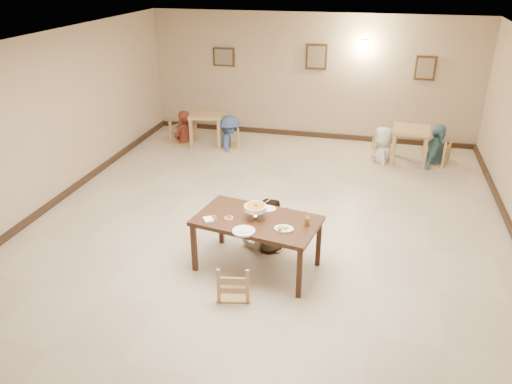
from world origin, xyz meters
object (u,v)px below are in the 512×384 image
(main_table, at_px, (257,224))
(bg_table_left, at_px, (206,119))
(main_diner, at_px, (267,199))
(bg_chair_rr, at_px, (438,140))
(bg_table_right, at_px, (411,134))
(bg_chair_rl, at_px, (383,142))
(bg_diner_a, at_px, (182,111))
(chair_near, at_px, (234,263))
(curry_warmer, at_px, (255,208))
(bg_diner_d, at_px, (440,124))
(chair_far, at_px, (270,214))
(bg_chair_ll, at_px, (183,122))
(bg_diner_b, at_px, (229,116))
(bg_chair_lr, at_px, (229,127))
(bg_diner_c, at_px, (385,127))
(drink_glass, at_px, (307,221))

(main_table, bearing_deg, bg_table_left, 126.54)
(main_diner, bearing_deg, bg_chair_rr, -136.00)
(main_diner, distance_m, bg_table_right, 4.82)
(main_diner, xyz_separation_m, bg_table_left, (-2.46, 4.30, -0.17))
(bg_chair_rl, xyz_separation_m, bg_chair_rr, (1.15, 0.12, 0.11))
(main_table, height_order, bg_diner_a, bg_diner_a)
(main_table, xyz_separation_m, bg_table_right, (2.27, 4.88, -0.08))
(chair_near, bearing_deg, bg_chair_rr, -129.44)
(curry_warmer, bearing_deg, bg_diner_a, 121.77)
(curry_warmer, relative_size, bg_diner_d, 0.20)
(main_table, height_order, bg_table_left, main_table)
(curry_warmer, bearing_deg, bg_chair_rl, 70.31)
(chair_far, distance_m, bg_chair_ll, 5.18)
(bg_chair_ll, relative_size, bg_diner_b, 0.69)
(bg_chair_lr, bearing_deg, chair_far, 6.81)
(bg_diner_d, bearing_deg, bg_table_left, 111.48)
(chair_near, bearing_deg, main_table, -113.19)
(bg_table_right, bearing_deg, bg_chair_ll, -179.95)
(chair_near, relative_size, bg_diner_c, 0.62)
(bg_diner_c, bearing_deg, curry_warmer, -29.85)
(main_diner, xyz_separation_m, bg_chair_lr, (-1.88, 4.23, -0.32))
(main_diner, bearing_deg, bg_diner_b, -78.80)
(chair_near, height_order, bg_table_right, chair_near)
(curry_warmer, xyz_separation_m, bg_chair_rr, (2.87, 4.93, -0.42))
(drink_glass, relative_size, bg_chair_rr, 0.13)
(bg_table_left, height_order, bg_diner_b, bg_diner_b)
(main_table, bearing_deg, bg_diner_d, 70.21)
(chair_far, xyz_separation_m, curry_warmer, (-0.07, -0.70, 0.44))
(bg_chair_rl, relative_size, bg_diner_b, 0.56)
(bg_table_right, relative_size, bg_diner_d, 0.47)
(bg_table_left, height_order, bg_chair_ll, bg_chair_ll)
(bg_chair_lr, height_order, bg_chair_rl, bg_chair_lr)
(bg_diner_a, height_order, bg_diner_b, bg_diner_a)
(bg_table_left, bearing_deg, chair_near, -67.65)
(bg_chair_rr, bearing_deg, bg_table_left, -68.90)
(bg_chair_rr, relative_size, bg_diner_c, 0.70)
(bg_chair_lr, relative_size, bg_diner_b, 0.64)
(drink_glass, xyz_separation_m, bg_chair_lr, (-2.57, 4.87, -0.38))
(chair_near, height_order, bg_chair_ll, bg_chair_ll)
(curry_warmer, xyz_separation_m, bg_chair_ll, (-3.01, 4.86, -0.44))
(bg_diner_a, bearing_deg, bg_diner_c, 110.85)
(chair_near, height_order, drink_glass, chair_near)
(bg_chair_rr, bearing_deg, bg_diner_c, -62.97)
(curry_warmer, height_order, bg_diner_c, bg_diner_c)
(chair_near, bearing_deg, bg_table_left, -79.17)
(bg_diner_a, bearing_deg, main_table, 53.41)
(chair_near, xyz_separation_m, bg_chair_rr, (2.98, 5.63, 0.06))
(chair_far, relative_size, chair_near, 1.09)
(main_table, height_order, bg_table_right, main_table)
(main_table, xyz_separation_m, bg_diner_c, (1.70, 4.82, 0.06))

